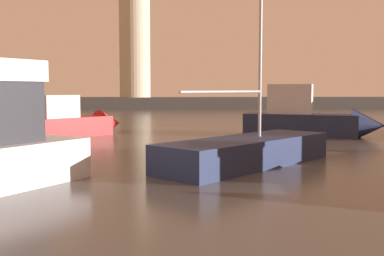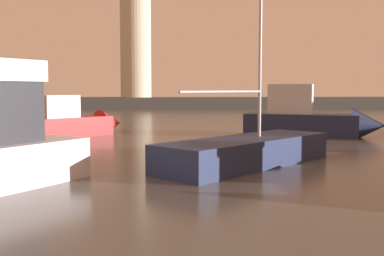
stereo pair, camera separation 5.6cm
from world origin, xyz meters
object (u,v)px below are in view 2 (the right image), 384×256
object	(u,v)px
motorboat_0	(314,120)
motorboat_3	(74,122)
sailboat_moored	(247,151)
lighthouse	(136,32)

from	to	relation	value
motorboat_0	motorboat_3	xyz separation A→B (m)	(-14.25, 0.62, -0.13)
motorboat_0	sailboat_moored	xyz separation A→B (m)	(-5.83, -10.46, -0.41)
motorboat_3	sailboat_moored	distance (m)	13.92
motorboat_3	sailboat_moored	bearing A→B (deg)	-52.76
lighthouse	motorboat_3	xyz separation A→B (m)	(-1.01, -39.66, -9.96)
lighthouse	motorboat_3	bearing A→B (deg)	-91.46
motorboat_0	sailboat_moored	bearing A→B (deg)	-119.12
lighthouse	motorboat_0	xyz separation A→B (m)	(13.24, -40.28, -9.83)
motorboat_0	motorboat_3	size ratio (longest dim) A/B	1.32
lighthouse	motorboat_0	world-z (taller)	lighthouse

